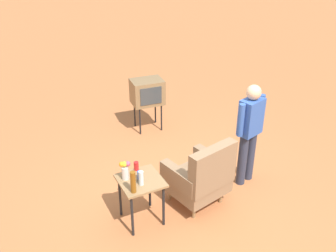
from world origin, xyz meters
TOP-DOWN VIEW (x-y plane):
  - ground_plane at (0.00, 0.00)m, footprint 60.00×60.00m
  - armchair at (-0.03, 0.25)m, footprint 0.91×0.92m
  - side_table at (0.86, 0.18)m, footprint 0.56×0.56m
  - tv_on_stand at (-0.31, -2.23)m, footprint 0.64×0.50m
  - person_standing at (-0.96, 0.07)m, footprint 0.55×0.31m
  - soda_can_red at (0.82, -0.06)m, footprint 0.07×0.07m
  - bottle_short_clear at (0.89, 0.27)m, footprint 0.06×0.06m
  - bottle_tall_amber at (1.04, 0.37)m, footprint 0.07×0.07m
  - soda_can_blue at (0.86, 0.16)m, footprint 0.07×0.07m
  - flower_vase at (1.03, 0.06)m, footprint 0.14×0.10m

SIDE VIEW (x-z plane):
  - ground_plane at x=0.00m, z-range 0.00..0.00m
  - armchair at x=-0.03m, z-range -0.03..1.03m
  - side_table at x=0.86m, z-range 0.23..0.91m
  - soda_can_red at x=0.82m, z-range 0.68..0.80m
  - soda_can_blue at x=0.86m, z-range 0.68..0.80m
  - bottle_short_clear at x=0.89m, z-range 0.68..0.88m
  - tv_on_stand at x=-0.31m, z-range 0.27..1.30m
  - flower_vase at x=1.03m, z-range 0.69..0.96m
  - bottle_tall_amber at x=1.04m, z-range 0.68..0.98m
  - person_standing at x=-0.96m, z-range 0.12..1.76m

